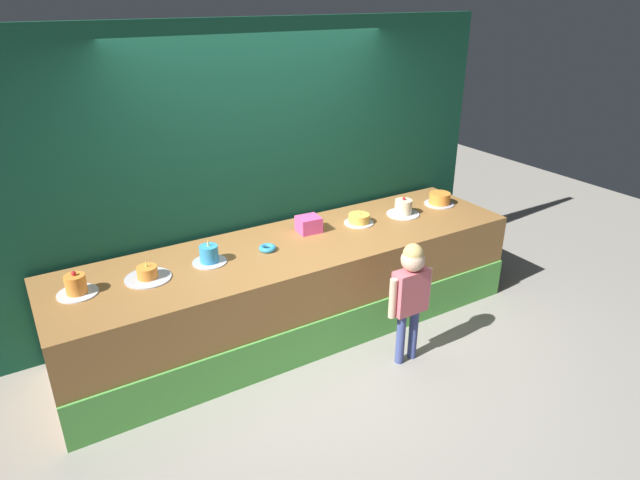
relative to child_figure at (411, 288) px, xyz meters
The scene contains 12 objects.
ground_plane 0.95m from the child_figure, 144.35° to the left, with size 12.00×12.00×0.00m, color gray.
stage_platform 1.09m from the child_figure, 120.66° to the left, with size 4.08×1.07×0.83m.
curtain_backdrop 1.75m from the child_figure, 109.28° to the left, with size 4.85×0.08×2.62m, color #144C38.
child_figure is the anchor object (origin of this frame).
pink_box 1.15m from the child_figure, 104.95° to the left, with size 0.20×0.18×0.14m, color #ED4F9C.
donut 1.22m from the child_figure, 130.38° to the left, with size 0.14×0.14×0.04m, color #3399D8.
cake_far_left 2.49m from the child_figure, 156.65° to the left, with size 0.29×0.29×0.18m.
cake_left 2.02m from the child_figure, 151.91° to the left, with size 0.35×0.35×0.16m.
cake_center_left 1.62m from the child_figure, 143.09° to the left, with size 0.27×0.27×0.20m.
cake_center_right 1.05m from the child_figure, 78.51° to the left, with size 0.27×0.27×0.15m.
cake_right 1.22m from the child_figure, 54.16° to the left, with size 0.32×0.32×0.18m.
cake_far_right 1.57m from the child_figure, 39.87° to the left, with size 0.30×0.30×0.12m.
Camera 1 is at (-2.03, -3.24, 2.81)m, focal length 30.86 mm.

